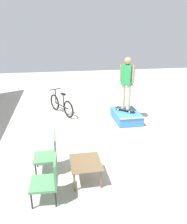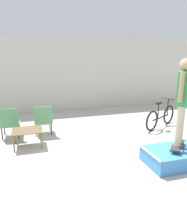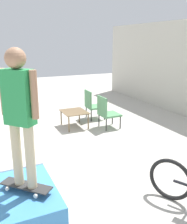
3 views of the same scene
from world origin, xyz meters
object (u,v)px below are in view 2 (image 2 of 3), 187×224
Objects in this scene: skateboard_on_ramp at (178,145)px; skate_ramp_box at (175,156)px; patio_chair_right at (43,119)px; coffee_table at (27,132)px; patio_chair_left at (10,122)px; person_skater at (183,95)px; bicycle at (161,117)px.

skate_ramp_box is at bearing 160.93° from skateboard_on_ramp.
skate_ramp_box is 3.80m from patio_chair_right.
patio_chair_left is (-0.47, 0.78, 0.08)m from coffee_table.
bicycle is (1.08, 2.29, -1.18)m from person_skater.
coffee_table is (-3.17, 1.91, -0.03)m from skateboard_on_ramp.
patio_chair_left is 1.00× the size of patio_chair_right.
coffee_table is 0.49× the size of bicycle.
bicycle reaches higher than coffee_table.
skateboard_on_ramp is 2.53m from bicycle.
bicycle is at bearing 178.28° from patio_chair_left.
patio_chair_left is at bearing 121.32° from coffee_table.
person_skater is 2.04× the size of patio_chair_left.
skate_ramp_box is 0.26m from skateboard_on_ramp.
coffee_table is 0.85× the size of patio_chair_left.
skate_ramp_box is 1.96× the size of skateboard_on_ramp.
skate_ramp_box is 2.59m from bicycle.
person_skater is at bearing 134.63° from patio_chair_right.
skateboard_on_ramp is 0.75× the size of patio_chair_left.
bicycle is (1.08, 2.29, -0.07)m from skateboard_on_ramp.
skateboard_on_ramp is 1.11m from person_skater.
person_skater is 3.88m from coffee_table.
bicycle is at bearing 23.30° from person_skater.
patio_chair_right reaches higher than skate_ramp_box.
patio_chair_left is at bearing 99.73° from skateboard_on_ramp.
skate_ramp_box is at bearing 133.68° from patio_chair_right.
skateboard_on_ramp is at bearing 134.63° from patio_chair_right.
person_skater is 2.41× the size of coffee_table.
skate_ramp_box is 0.84× the size of bicycle.
skate_ramp_box is 1.73× the size of coffee_table.
person_skater reaches higher than patio_chair_left.
person_skater reaches higher than skate_ramp_box.
coffee_table is (-3.17, 1.91, -1.14)m from person_skater.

